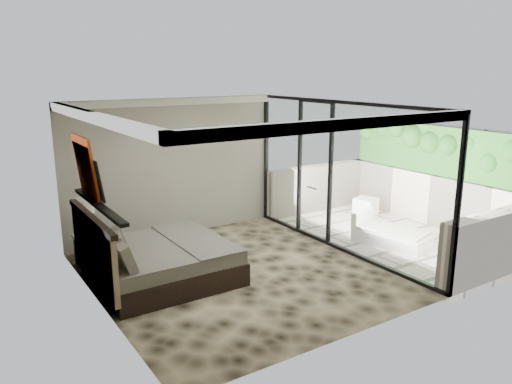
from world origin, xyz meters
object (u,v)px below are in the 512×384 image
nightstand (92,249)px  lounger (389,235)px  bed (156,260)px  table_lamp (84,212)px  ottoman (366,208)px

nightstand → lounger: 5.62m
bed → nightstand: (-0.68, 1.30, -0.09)m
table_lamp → ottoman: table_lamp is taller
bed → table_lamp: bearing=118.4°
nightstand → lounger: bearing=-31.1°
bed → table_lamp: bed is taller
table_lamp → ottoman: (6.17, -0.63, -0.71)m
bed → ottoman: 5.48m
bed → table_lamp: size_ratio=3.30×
bed → lounger: bed is taller
table_lamp → lounger: table_lamp is taller
nightstand → lounger: lounger is taller
bed → table_lamp: (-0.74, 1.36, 0.59)m
nightstand → bed: bearing=-71.3°
bed → lounger: 4.60m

